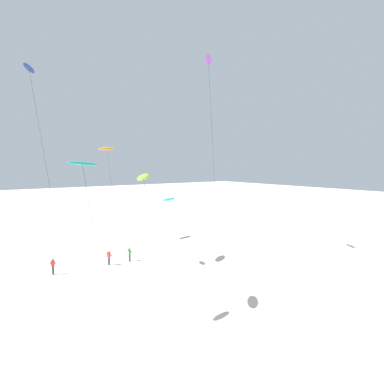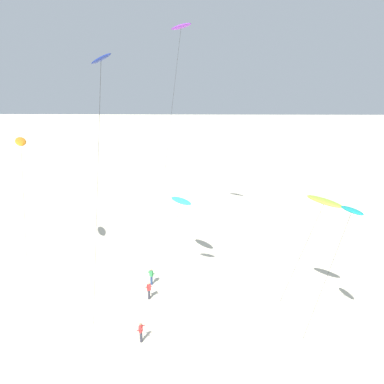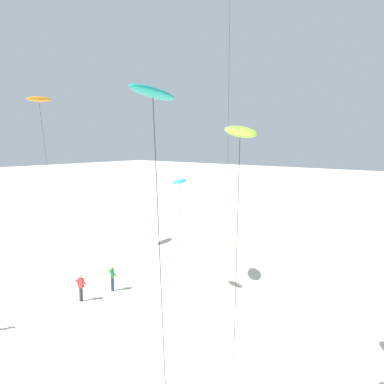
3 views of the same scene
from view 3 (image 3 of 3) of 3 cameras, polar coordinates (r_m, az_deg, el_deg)
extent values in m
plane|color=beige|center=(24.69, -18.12, -17.95)|extent=(260.00, 260.00, 0.00)
ellipsoid|color=orange|center=(42.03, -18.02, 10.63)|extent=(2.12, 3.20, 0.71)
cylinder|color=#262626|center=(43.60, -16.93, 1.67)|extent=(2.00, 2.65, 13.11)
ellipsoid|color=#33BFE0|center=(31.48, -1.53, 1.28)|extent=(2.66, 3.17, 0.55)
cylinder|color=#262626|center=(33.31, -1.33, -4.77)|extent=(1.60, 2.12, 7.08)
cylinder|color=#262626|center=(38.55, 4.41, 8.99)|extent=(3.21, 4.24, 23.42)
ellipsoid|color=#8CD833|center=(17.12, 5.82, 7.29)|extent=(2.76, 2.43, 0.72)
cylinder|color=#262626|center=(19.58, 5.39, -8.27)|extent=(2.19, 2.90, 10.24)
ellipsoid|color=teal|center=(13.28, -4.75, 11.87)|extent=(1.20, 2.39, 0.45)
cylinder|color=#262626|center=(15.33, -3.80, -10.51)|extent=(1.76, 2.32, 11.27)
cylinder|color=navy|center=(32.26, -9.59, -10.93)|extent=(0.22, 0.22, 0.88)
cube|color=#338C4C|center=(32.04, -9.62, -9.69)|extent=(0.39, 0.35, 0.58)
sphere|color=tan|center=(31.93, -9.63, -9.00)|extent=(0.20, 0.20, 0.20)
cylinder|color=#338C4C|center=(32.24, -9.68, -9.49)|extent=(0.33, 0.48, 0.39)
cylinder|color=#338C4C|center=(31.82, -9.55, -9.71)|extent=(0.33, 0.48, 0.39)
cylinder|color=#33333D|center=(30.72, -13.26, -11.93)|extent=(0.22, 0.22, 0.88)
cube|color=red|center=(30.50, -13.30, -10.63)|extent=(0.39, 0.30, 0.58)
sphere|color=tan|center=(30.38, -13.32, -9.91)|extent=(0.20, 0.20, 0.20)
cylinder|color=red|center=(30.60, -13.65, -10.48)|extent=(0.25, 0.50, 0.39)
cylinder|color=red|center=(30.36, -12.95, -10.60)|extent=(0.25, 0.50, 0.39)
camera|label=1|loc=(15.53, 128.46, 0.93)|focal=35.51mm
camera|label=2|loc=(27.74, -93.89, 22.49)|focal=40.61mm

